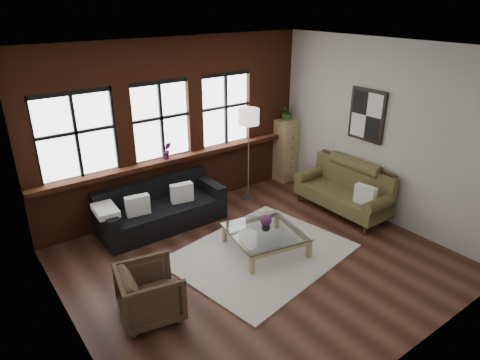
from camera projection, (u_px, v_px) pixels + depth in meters
floor at (258, 261)px, 6.70m from camera, size 5.50×5.50×0.00m
ceiling at (262, 49)px, 5.43m from camera, size 5.50×5.50×0.00m
wall_back at (175, 126)px, 7.91m from camera, size 5.50×0.00×5.50m
wall_front at (418, 240)px, 4.22m from camera, size 5.50×0.00×5.50m
wall_left at (59, 222)px, 4.56m from camera, size 0.00×5.00×5.00m
wall_right at (380, 132)px, 7.57m from camera, size 0.00×5.00×5.00m
brick_backwall at (176, 127)px, 7.87m from camera, size 5.50×0.12×3.20m
sill_ledge at (180, 157)px, 8.02m from camera, size 5.50×0.30×0.08m
window_left at (76, 137)px, 6.83m from camera, size 1.38×0.10×1.50m
window_mid at (161, 122)px, 7.65m from camera, size 1.38×0.10×1.50m
window_right at (225, 110)px, 8.42m from camera, size 1.38×0.10×1.50m
wall_poster at (367, 115)px, 7.67m from camera, size 0.05×0.74×0.94m
shag_rug at (262, 254)px, 6.86m from camera, size 2.97×2.51×0.03m
dark_sofa at (161, 206)px, 7.57m from camera, size 2.21×0.90×0.80m
pillow_a at (138, 205)px, 7.17m from camera, size 0.42×0.19×0.34m
pillow_b at (182, 193)px, 7.63m from camera, size 0.42×0.20×0.34m
vintage_settee at (342, 189)px, 8.01m from camera, size 0.83×1.88×1.00m
pillow_settee at (365, 195)px, 7.50m from camera, size 0.19×0.40×0.34m
armchair at (150, 293)px, 5.43m from camera, size 0.91×0.89×0.71m
coffee_table at (265, 241)px, 6.92m from camera, size 1.32×1.32×0.38m
vase at (266, 227)px, 6.81m from camera, size 0.18×0.18×0.15m
flowers at (266, 220)px, 6.77m from camera, size 0.18×0.18×0.18m
drawer_chest at (285, 150)px, 9.44m from camera, size 0.42×0.42×1.38m
potted_plant_top at (287, 112)px, 9.10m from camera, size 0.36×0.32×0.36m
floor_lamp at (249, 152)px, 8.40m from camera, size 0.40×0.40×2.01m
sill_plant at (167, 150)px, 7.76m from camera, size 0.21×0.19×0.32m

